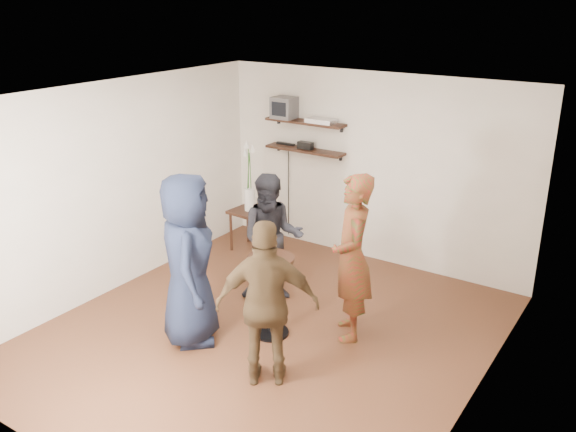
% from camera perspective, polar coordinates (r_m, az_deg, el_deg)
% --- Properties ---
extents(room, '(4.58, 5.08, 2.68)m').
position_cam_1_polar(room, '(6.30, -2.17, -0.73)').
color(room, '#4F2919').
rests_on(room, ground).
extents(shelf_upper, '(1.20, 0.25, 0.04)m').
position_cam_1_polar(shelf_upper, '(8.59, 1.62, 8.79)').
color(shelf_upper, black).
rests_on(shelf_upper, room).
extents(shelf_lower, '(1.20, 0.25, 0.04)m').
position_cam_1_polar(shelf_lower, '(8.67, 1.59, 6.20)').
color(shelf_lower, black).
rests_on(shelf_lower, room).
extents(crt_monitor, '(0.32, 0.30, 0.30)m').
position_cam_1_polar(crt_monitor, '(8.74, -0.31, 10.11)').
color(crt_monitor, '#59595B').
rests_on(crt_monitor, shelf_upper).
extents(dvd_deck, '(0.40, 0.24, 0.06)m').
position_cam_1_polar(dvd_deck, '(8.44, 3.14, 8.90)').
color(dvd_deck, silver).
rests_on(dvd_deck, shelf_upper).
extents(radio, '(0.22, 0.10, 0.10)m').
position_cam_1_polar(radio, '(8.65, 1.64, 6.62)').
color(radio, black).
rests_on(radio, shelf_lower).
extents(power_strip, '(0.30, 0.05, 0.03)m').
position_cam_1_polar(power_strip, '(8.90, -0.23, 6.78)').
color(power_strip, black).
rests_on(power_strip, shelf_lower).
extents(side_table, '(0.54, 0.54, 0.60)m').
position_cam_1_polar(side_table, '(8.82, -3.56, -0.04)').
color(side_table, black).
rests_on(side_table, room).
extents(vase_lilies, '(0.20, 0.21, 1.05)m').
position_cam_1_polar(vase_lilies, '(8.68, -3.64, 2.63)').
color(vase_lilies, white).
rests_on(vase_lilies, side_table).
extents(drinks_table, '(0.50, 0.50, 0.92)m').
position_cam_1_polar(drinks_table, '(6.58, -1.63, -6.51)').
color(drinks_table, black).
rests_on(drinks_table, room).
extents(wine_glass_fl, '(0.07, 0.07, 0.22)m').
position_cam_1_polar(wine_glass_fl, '(6.38, -2.41, -2.67)').
color(wine_glass_fl, silver).
rests_on(wine_glass_fl, drinks_table).
extents(wine_glass_fr, '(0.07, 0.07, 0.20)m').
position_cam_1_polar(wine_glass_fr, '(6.33, -1.45, -2.98)').
color(wine_glass_fr, silver).
rests_on(wine_glass_fr, drinks_table).
extents(wine_glass_bl, '(0.07, 0.07, 0.20)m').
position_cam_1_polar(wine_glass_bl, '(6.45, -1.36, -2.51)').
color(wine_glass_bl, silver).
rests_on(wine_glass_bl, drinks_table).
extents(wine_glass_br, '(0.07, 0.07, 0.22)m').
position_cam_1_polar(wine_glass_br, '(6.37, -1.49, -2.74)').
color(wine_glass_br, silver).
rests_on(wine_glass_br, drinks_table).
extents(person_plaid, '(0.73, 0.80, 1.84)m').
position_cam_1_polar(person_plaid, '(6.47, 6.01, -3.91)').
color(person_plaid, '#A91319').
rests_on(person_plaid, room).
extents(person_dark, '(0.97, 0.92, 1.58)m').
position_cam_1_polar(person_dark, '(7.28, -1.52, -2.07)').
color(person_dark, black).
rests_on(person_dark, room).
extents(person_navy, '(1.04, 1.08, 1.87)m').
position_cam_1_polar(person_navy, '(6.43, -9.35, -4.08)').
color(person_navy, black).
rests_on(person_navy, room).
extents(person_brown, '(1.03, 0.87, 1.65)m').
position_cam_1_polar(person_brown, '(5.71, -1.94, -8.29)').
color(person_brown, '#44311D').
rests_on(person_brown, room).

